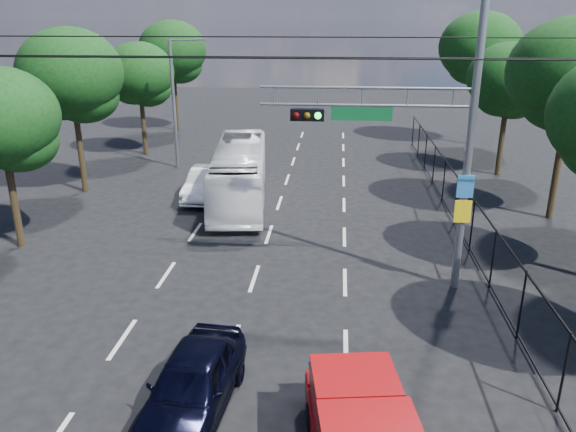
# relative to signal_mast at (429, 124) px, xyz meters

# --- Properties ---
(lane_markings) EXTENTS (6.12, 38.00, 0.01)m
(lane_markings) POSITION_rel_signal_mast_xyz_m (-5.28, 6.01, -5.24)
(lane_markings) COLOR beige
(lane_markings) RESTS_ON ground
(signal_mast) EXTENTS (6.43, 0.39, 9.50)m
(signal_mast) POSITION_rel_signal_mast_xyz_m (0.00, 0.00, 0.00)
(signal_mast) COLOR slate
(signal_mast) RESTS_ON ground
(streetlight_left) EXTENTS (2.09, 0.22, 7.08)m
(streetlight_left) POSITION_rel_signal_mast_xyz_m (-11.62, 14.01, -1.30)
(streetlight_left) COLOR slate
(streetlight_left) RESTS_ON ground
(utility_wires) EXTENTS (22.00, 5.04, 0.74)m
(utility_wires) POSITION_rel_signal_mast_xyz_m (-5.28, 0.84, 1.99)
(utility_wires) COLOR black
(utility_wires) RESTS_ON ground
(fence_right) EXTENTS (0.06, 34.03, 2.00)m
(fence_right) POSITION_rel_signal_mast_xyz_m (2.32, 4.18, -4.21)
(fence_right) COLOR black
(fence_right) RESTS_ON ground
(tree_right_c) EXTENTS (5.10, 5.10, 8.29)m
(tree_right_c) POSITION_rel_signal_mast_xyz_m (6.53, 7.03, 0.49)
(tree_right_c) COLOR black
(tree_right_c) RESTS_ON ground
(tree_right_d) EXTENTS (4.32, 4.32, 7.02)m
(tree_right_d) POSITION_rel_signal_mast_xyz_m (6.13, 14.03, -0.39)
(tree_right_d) COLOR black
(tree_right_d) RESTS_ON ground
(tree_right_e) EXTENTS (5.28, 5.28, 8.58)m
(tree_right_e) POSITION_rel_signal_mast_xyz_m (6.33, 22.03, 0.69)
(tree_right_e) COLOR black
(tree_right_e) RESTS_ON ground
(tree_left_b) EXTENTS (4.08, 4.08, 6.63)m
(tree_left_b) POSITION_rel_signal_mast_xyz_m (-14.47, 2.03, -0.66)
(tree_left_b) COLOR black
(tree_left_b) RESTS_ON ground
(tree_left_c) EXTENTS (4.80, 4.80, 7.80)m
(tree_left_c) POSITION_rel_signal_mast_xyz_m (-15.07, 9.03, 0.15)
(tree_left_c) COLOR black
(tree_left_c) RESTS_ON ground
(tree_left_d) EXTENTS (4.20, 4.20, 6.83)m
(tree_left_d) POSITION_rel_signal_mast_xyz_m (-14.67, 17.03, -0.52)
(tree_left_d) COLOR black
(tree_left_d) RESTS_ON ground
(tree_left_e) EXTENTS (4.92, 4.92, 7.99)m
(tree_left_e) POSITION_rel_signal_mast_xyz_m (-14.87, 25.03, 0.29)
(tree_left_e) COLOR black
(tree_left_e) RESTS_ON ground
(navy_hatchback) EXTENTS (1.99, 4.25, 1.41)m
(navy_hatchback) POSITION_rel_signal_mast_xyz_m (-5.64, -6.66, -4.54)
(navy_hatchback) COLOR black
(navy_hatchback) RESTS_ON ground
(white_bus) EXTENTS (3.37, 9.82, 2.68)m
(white_bus) POSITION_rel_signal_mast_xyz_m (-7.16, 8.25, -3.90)
(white_bus) COLOR white
(white_bus) RESTS_ON ground
(white_van) EXTENTS (1.57, 4.39, 1.44)m
(white_van) POSITION_rel_signal_mast_xyz_m (-8.80, 8.54, -4.52)
(white_van) COLOR silver
(white_van) RESTS_ON ground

